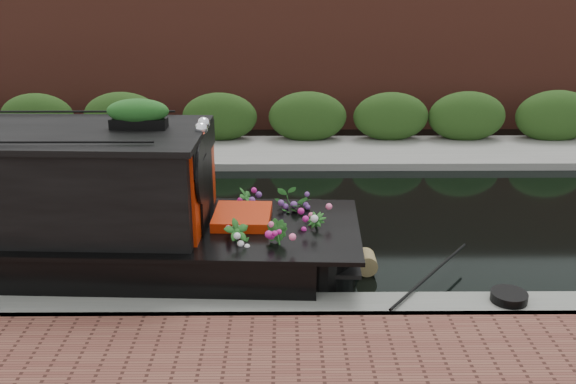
{
  "coord_description": "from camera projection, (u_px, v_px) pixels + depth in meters",
  "views": [
    {
      "loc": [
        1.78,
        -10.73,
        4.56
      ],
      "look_at": [
        1.86,
        -0.6,
        0.83
      ],
      "focal_mm": 40.0,
      "sensor_mm": 36.0,
      "label": 1
    }
  ],
  "objects": [
    {
      "name": "coiled_mooring_rope",
      "position": [
        509.0,
        297.0,
        8.51
      ],
      "size": [
        0.49,
        0.49,
        0.12
      ],
      "primitive_type": "cylinder",
      "color": "black",
      "rests_on": "near_bank_coping"
    },
    {
      "name": "far_bank_path",
      "position": [
        210.0,
        156.0,
        15.58
      ],
      "size": [
        40.0,
        2.4,
        0.34
      ],
      "primitive_type": "cube",
      "color": "gray",
      "rests_on": "ground"
    },
    {
      "name": "near_bank_coping",
      "position": [
        150.0,
        320.0,
        8.54
      ],
      "size": [
        40.0,
        0.6,
        0.5
      ],
      "primitive_type": "cube",
      "color": "slate",
      "rests_on": "ground"
    },
    {
      "name": "rope_fender",
      "position": [
        366.0,
        262.0,
        9.81
      ],
      "size": [
        0.32,
        0.39,
        0.32
      ],
      "primitive_type": "cylinder",
      "rotation": [
        1.57,
        0.0,
        0.0
      ],
      "color": "olive",
      "rests_on": "ground"
    },
    {
      "name": "far_brick_wall",
      "position": [
        221.0,
        125.0,
        18.39
      ],
      "size": [
        40.0,
        1.0,
        8.0
      ],
      "primitive_type": "cube",
      "color": "brown",
      "rests_on": "ground"
    },
    {
      "name": "far_hedge",
      "position": [
        214.0,
        146.0,
        16.42
      ],
      "size": [
        40.0,
        1.1,
        2.8
      ],
      "primitive_type": "cube",
      "color": "#224115",
      "rests_on": "ground"
    },
    {
      "name": "ground",
      "position": [
        185.0,
        224.0,
        11.63
      ],
      "size": [
        80.0,
        80.0,
        0.0
      ],
      "primitive_type": "plane",
      "color": "black",
      "rests_on": "ground"
    }
  ]
}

